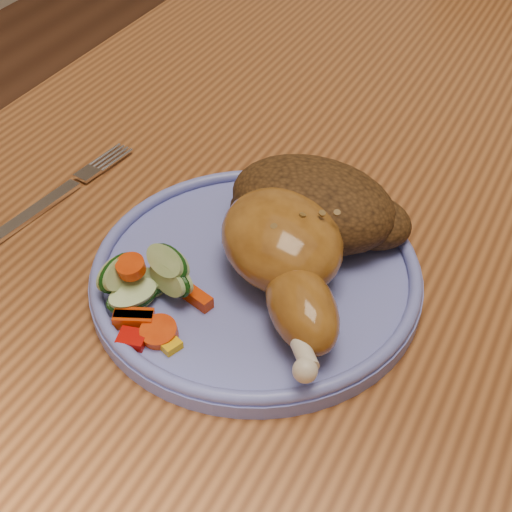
# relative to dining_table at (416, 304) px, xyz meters

# --- Properties ---
(dining_table) EXTENTS (0.90, 1.40, 0.75)m
(dining_table) POSITION_rel_dining_table_xyz_m (0.00, 0.00, 0.00)
(dining_table) COLOR brown
(dining_table) RESTS_ON ground
(plate) EXTENTS (0.25, 0.25, 0.01)m
(plate) POSITION_rel_dining_table_xyz_m (-0.10, -0.12, 0.09)
(plate) COLOR #646CC0
(plate) RESTS_ON dining_table
(plate_rim) EXTENTS (0.25, 0.25, 0.01)m
(plate_rim) POSITION_rel_dining_table_xyz_m (-0.10, -0.12, 0.10)
(plate_rim) COLOR #646CC0
(plate_rim) RESTS_ON plate
(chicken_leg) EXTENTS (0.15, 0.17, 0.06)m
(chicken_leg) POSITION_rel_dining_table_xyz_m (-0.08, -0.12, 0.12)
(chicken_leg) COLOR #955C1F
(chicken_leg) RESTS_ON plate
(rice_pilaf) EXTENTS (0.14, 0.10, 0.06)m
(rice_pilaf) POSITION_rel_dining_table_xyz_m (-0.08, -0.05, 0.12)
(rice_pilaf) COLOR #442811
(rice_pilaf) RESTS_ON plate
(vegetable_pile) EXTENTS (0.09, 0.09, 0.04)m
(vegetable_pile) POSITION_rel_dining_table_xyz_m (-0.16, -0.18, 0.11)
(vegetable_pile) COLOR #A50A05
(vegetable_pile) RESTS_ON plate
(fork) EXTENTS (0.03, 0.16, 0.00)m
(fork) POSITION_rel_dining_table_xyz_m (-0.30, -0.11, 0.09)
(fork) COLOR silver
(fork) RESTS_ON dining_table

